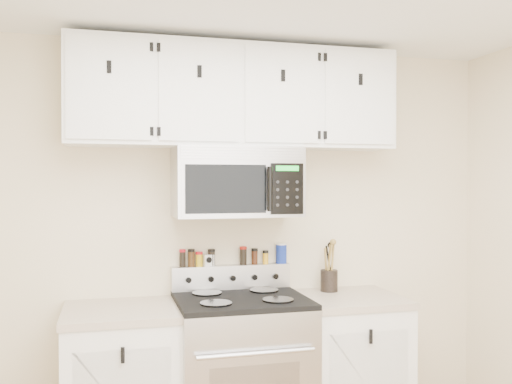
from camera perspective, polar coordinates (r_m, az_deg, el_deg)
back_wall at (r=3.68m, az=-2.61°, el=-4.92°), size 3.50×0.01×2.50m
range at (r=3.54m, az=-1.47°, el=-17.85°), size 0.76×0.65×1.10m
base_cabinet_right at (r=3.77m, az=9.17°, el=-17.04°), size 0.64×0.62×0.92m
microwave at (r=3.47m, az=-1.95°, el=1.01°), size 0.76×0.44×0.42m
upper_cabinets at (r=3.53m, az=-2.06°, el=9.47°), size 2.00×0.35×0.62m
utensil_crock at (r=3.77m, az=7.32°, el=-8.61°), size 0.11×0.11×0.32m
kitchen_timer at (r=3.63m, az=-4.80°, el=-6.81°), size 0.07×0.06×0.07m
salt_canister at (r=3.74m, az=2.55°, el=-6.14°), size 0.07×0.07×0.13m
spice_jar_0 at (r=3.60m, az=-7.36°, el=-6.57°), size 0.04×0.04×0.11m
spice_jar_1 at (r=3.61m, az=-6.48°, el=-6.55°), size 0.04×0.04×0.11m
spice_jar_2 at (r=3.62m, az=-5.71°, el=-6.68°), size 0.04×0.04×0.09m
spice_jar_3 at (r=3.63m, az=-4.47°, el=-6.54°), size 0.05×0.05×0.11m
spice_jar_4 at (r=3.67m, az=-1.28°, el=-6.37°), size 0.05×0.05×0.12m
spice_jar_5 at (r=3.69m, az=-0.14°, el=-6.44°), size 0.04×0.04×0.10m
spice_jar_6 at (r=3.71m, az=0.96°, el=-6.52°), size 0.04×0.04×0.09m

